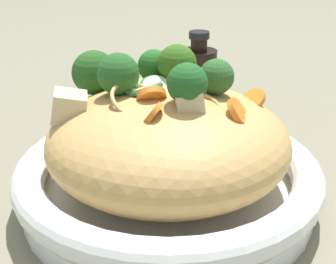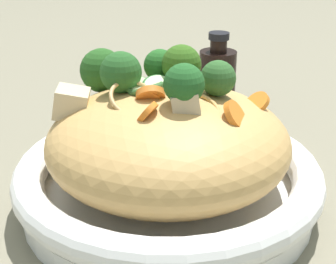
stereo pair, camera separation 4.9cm
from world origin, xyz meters
name	(u,v)px [view 2 (the right image)]	position (x,y,z in m)	size (l,w,h in m)	color
ground_plane	(168,202)	(0.00, 0.00, 0.00)	(3.00, 3.00, 0.00)	#746F5A
serving_bowl	(168,180)	(0.00, 0.00, 0.03)	(0.31, 0.31, 0.05)	white
noodle_heap	(168,141)	(0.00, 0.00, 0.07)	(0.24, 0.24, 0.11)	tan
broccoli_florets	(148,73)	(0.00, -0.04, 0.13)	(0.13, 0.18, 0.07)	#90B969
carrot_coins	(190,100)	(-0.02, 0.01, 0.12)	(0.15, 0.14, 0.04)	orange
zucchini_slices	(156,85)	(0.00, -0.03, 0.12)	(0.11, 0.08, 0.03)	beige
chicken_chunks	(103,103)	(0.06, -0.03, 0.11)	(0.12, 0.13, 0.04)	beige
soy_sauce_bottle	(217,81)	(-0.18, -0.19, 0.05)	(0.05, 0.05, 0.12)	black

